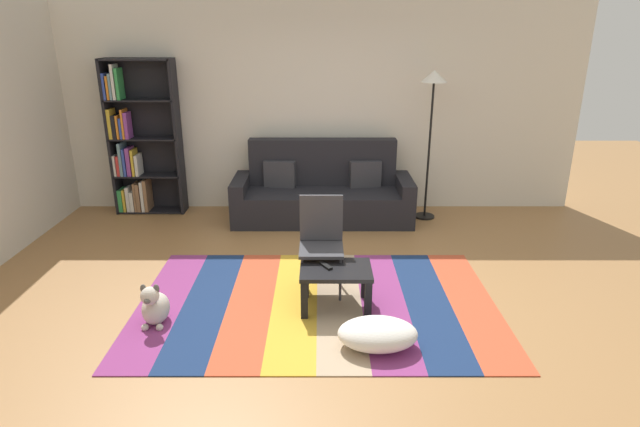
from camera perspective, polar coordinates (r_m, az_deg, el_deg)
The scene contains 11 objects.
ground_plane at distance 4.94m, azimuth 0.14°, elevation -8.61°, with size 14.00×14.00×0.00m, color #9E7042.
back_wall at distance 6.97m, azimuth 0.10°, elevation 11.49°, with size 6.80×0.10×2.70m, color silver.
rug at distance 4.74m, azimuth -0.33°, elevation -9.82°, with size 3.19×2.09×0.01m.
couch at distance 6.68m, azimuth 0.28°, elevation 2.20°, with size 2.26×0.80×1.00m.
bookshelf at distance 7.22m, azimuth -19.40°, elevation 7.04°, with size 0.90×0.28×2.00m.
coffee_table at distance 4.55m, azimuth 1.74°, elevation -6.92°, with size 0.62×0.44×0.38m.
pouf at distance 4.12m, azimuth 6.33°, elevation -13.00°, with size 0.62×0.41×0.23m, color white.
dog at distance 4.59m, azimuth -17.67°, elevation -9.69°, with size 0.22×0.35×0.40m.
standing_lamp at distance 6.61m, azimuth 12.28°, elevation 12.44°, with size 0.32×0.32×1.87m.
tv_remote at distance 4.53m, azimuth 0.67°, elevation -5.76°, with size 0.04×0.15×0.02m, color black.
folding_chair at distance 4.79m, azimuth 0.14°, elevation -2.48°, with size 0.40×0.40×0.90m.
Camera 1 is at (-0.01, -4.35, 2.34)m, focal length 29.17 mm.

